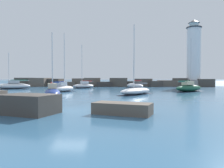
% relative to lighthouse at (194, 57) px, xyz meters
% --- Properties ---
extents(ground_plane, '(600.00, 600.00, 0.00)m').
position_rel_lighthouse_xyz_m(ground_plane, '(-24.26, -45.52, -8.25)').
color(ground_plane, '#336084').
extents(open_sea_beyond, '(400.00, 116.00, 0.01)m').
position_rel_lighthouse_xyz_m(open_sea_beyond, '(-24.26, 60.43, -8.25)').
color(open_sea_beyond, '#235175').
rests_on(open_sea_beyond, ground).
extents(breakwater_jetty, '(55.92, 6.38, 2.46)m').
position_rel_lighthouse_xyz_m(breakwater_jetty, '(-22.53, 0.64, -7.20)').
color(breakwater_jetty, '#4C443D').
rests_on(breakwater_jetty, ground).
extents(lighthouse, '(4.87, 4.87, 18.44)m').
position_rel_lighthouse_xyz_m(lighthouse, '(0.00, 0.00, 0.00)').
color(lighthouse, gray).
rests_on(lighthouse, ground).
extents(foreground_rocks, '(14.52, 5.49, 1.48)m').
position_rel_lighthouse_xyz_m(foreground_rocks, '(-26.73, -46.06, -7.64)').
color(foreground_rocks, '#4C443D').
rests_on(foreground_rocks, ground).
extents(sailboat_moored_0, '(4.78, 8.00, 7.19)m').
position_rel_lighthouse_xyz_m(sailboat_moored_0, '(-16.98, -9.93, -7.65)').
color(sailboat_moored_0, white).
rests_on(sailboat_moored_0, ground).
extents(sailboat_moored_1, '(6.09, 7.44, 10.08)m').
position_rel_lighthouse_xyz_m(sailboat_moored_1, '(-18.16, -29.18, -7.72)').
color(sailboat_moored_1, white).
rests_on(sailboat_moored_1, ground).
extents(sailboat_moored_2, '(7.80, 5.67, 7.84)m').
position_rel_lighthouse_xyz_m(sailboat_moored_2, '(-43.95, -14.43, -7.54)').
color(sailboat_moored_2, silver).
rests_on(sailboat_moored_2, ground).
extents(sailboat_moored_3, '(6.67, 6.01, 9.49)m').
position_rel_lighthouse_xyz_m(sailboat_moored_3, '(-8.26, -22.13, -7.56)').
color(sailboat_moored_3, '#195138').
rests_on(sailboat_moored_3, ground).
extents(sailboat_moored_4, '(3.71, 6.03, 8.02)m').
position_rel_lighthouse_xyz_m(sailboat_moored_4, '(-29.01, -34.11, -7.60)').
color(sailboat_moored_4, navy).
rests_on(sailboat_moored_4, ground).
extents(sailboat_moored_6, '(5.62, 4.92, 10.18)m').
position_rel_lighthouse_xyz_m(sailboat_moored_6, '(-29.01, -9.90, -7.62)').
color(sailboat_moored_6, silver).
rests_on(sailboat_moored_6, ground).
extents(sailboat_moored_7, '(3.93, 5.69, 10.35)m').
position_rel_lighthouse_xyz_m(sailboat_moored_7, '(-30.47, -23.30, -7.59)').
color(sailboat_moored_7, silver).
rests_on(sailboat_moored_7, ground).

